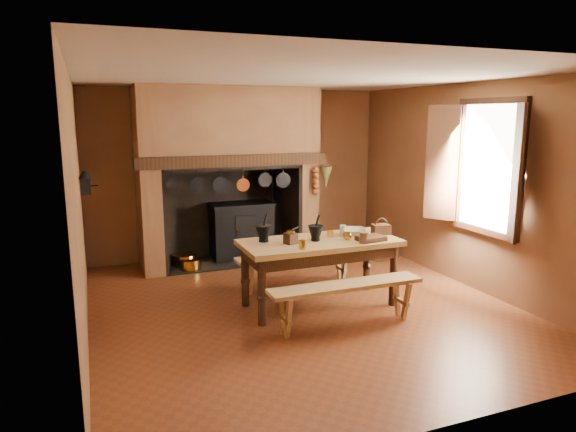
% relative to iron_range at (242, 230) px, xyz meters
% --- Properties ---
extents(floor, '(5.50, 5.50, 0.00)m').
position_rel_iron_range_xyz_m(floor, '(0.04, -2.45, -0.48)').
color(floor, brown).
rests_on(floor, ground).
extents(ceiling, '(5.50, 5.50, 0.00)m').
position_rel_iron_range_xyz_m(ceiling, '(0.04, -2.45, 2.32)').
color(ceiling, silver).
rests_on(ceiling, back_wall).
extents(back_wall, '(5.00, 0.02, 2.80)m').
position_rel_iron_range_xyz_m(back_wall, '(0.04, 0.30, 0.92)').
color(back_wall, brown).
rests_on(back_wall, floor).
extents(wall_left, '(0.02, 5.50, 2.80)m').
position_rel_iron_range_xyz_m(wall_left, '(-2.46, -2.45, 0.92)').
color(wall_left, brown).
rests_on(wall_left, floor).
extents(wall_right, '(0.02, 5.50, 2.80)m').
position_rel_iron_range_xyz_m(wall_right, '(2.54, -2.45, 0.92)').
color(wall_right, brown).
rests_on(wall_right, floor).
extents(wall_front, '(5.00, 0.02, 2.80)m').
position_rel_iron_range_xyz_m(wall_front, '(0.04, -5.20, 0.92)').
color(wall_front, brown).
rests_on(wall_front, floor).
extents(chimney_breast, '(2.95, 0.96, 2.80)m').
position_rel_iron_range_xyz_m(chimney_breast, '(-0.26, -0.14, 1.33)').
color(chimney_breast, brown).
rests_on(chimney_breast, floor).
extents(iron_range, '(1.12, 0.55, 1.60)m').
position_rel_iron_range_xyz_m(iron_range, '(0.00, 0.00, 0.00)').
color(iron_range, black).
rests_on(iron_range, floor).
extents(hearth_pans, '(0.51, 0.62, 0.20)m').
position_rel_iron_range_xyz_m(hearth_pans, '(-1.01, -0.23, -0.39)').
color(hearth_pans, '#B9842A').
rests_on(hearth_pans, floor).
extents(hanging_pans, '(1.92, 0.29, 0.27)m').
position_rel_iron_range_xyz_m(hanging_pans, '(-0.30, -0.64, 0.88)').
color(hanging_pans, black).
rests_on(hanging_pans, chimney_breast).
extents(onion_string, '(0.12, 0.10, 0.46)m').
position_rel_iron_range_xyz_m(onion_string, '(1.04, -0.66, 0.85)').
color(onion_string, '#AA4C1F').
rests_on(onion_string, chimney_breast).
extents(herb_bunch, '(0.20, 0.20, 0.35)m').
position_rel_iron_range_xyz_m(herb_bunch, '(1.22, -0.66, 0.90)').
color(herb_bunch, brown).
rests_on(herb_bunch, chimney_breast).
extents(window, '(0.39, 1.75, 1.76)m').
position_rel_iron_range_xyz_m(window, '(2.39, -2.85, 1.22)').
color(window, white).
rests_on(window, wall_right).
extents(wall_coffee_mill, '(0.23, 0.16, 0.31)m').
position_rel_iron_range_xyz_m(wall_coffee_mill, '(-2.38, -0.90, 1.03)').
color(wall_coffee_mill, black).
rests_on(wall_coffee_mill, wall_left).
extents(work_table, '(1.95, 0.87, 0.85)m').
position_rel_iron_range_xyz_m(work_table, '(0.27, -2.50, 0.23)').
color(work_table, tan).
rests_on(work_table, floor).
extents(bench_front, '(1.81, 0.32, 0.51)m').
position_rel_iron_range_xyz_m(bench_front, '(0.27, -3.21, -0.10)').
color(bench_front, tan).
rests_on(bench_front, floor).
extents(bench_back, '(1.71, 0.30, 0.48)m').
position_rel_iron_range_xyz_m(bench_back, '(0.27, -1.75, -0.12)').
color(bench_back, tan).
rests_on(bench_back, floor).
extents(mortar_large, '(0.20, 0.20, 0.35)m').
position_rel_iron_range_xyz_m(mortar_large, '(-0.40, -2.32, 0.48)').
color(mortar_large, black).
rests_on(mortar_large, work_table).
extents(mortar_small, '(0.19, 0.19, 0.32)m').
position_rel_iron_range_xyz_m(mortar_small, '(0.21, -2.51, 0.47)').
color(mortar_small, black).
rests_on(mortar_small, work_table).
extents(coffee_grinder, '(0.19, 0.17, 0.20)m').
position_rel_iron_range_xyz_m(coffee_grinder, '(-0.13, -2.54, 0.44)').
color(coffee_grinder, '#321C0F').
rests_on(coffee_grinder, work_table).
extents(brass_mug_a, '(0.11, 0.11, 0.10)m').
position_rel_iron_range_xyz_m(brass_mug_a, '(-0.09, -2.80, 0.41)').
color(brass_mug_a, '#B9842A').
rests_on(brass_mug_a, work_table).
extents(brass_mug_b, '(0.10, 0.10, 0.09)m').
position_rel_iron_range_xyz_m(brass_mug_b, '(0.47, -2.38, 0.41)').
color(brass_mug_b, '#B9842A').
rests_on(brass_mug_b, work_table).
extents(mixing_bowl, '(0.41, 0.41, 0.08)m').
position_rel_iron_range_xyz_m(mixing_bowl, '(0.79, -2.38, 0.40)').
color(mixing_bowl, '#C3B896').
rests_on(mixing_bowl, work_table).
extents(stoneware_crock, '(0.12, 0.12, 0.13)m').
position_rel_iron_range_xyz_m(stoneware_crock, '(0.69, -2.83, 0.43)').
color(stoneware_crock, brown).
rests_on(stoneware_crock, work_table).
extents(glass_jar, '(0.08, 0.08, 0.14)m').
position_rel_iron_range_xyz_m(glass_jar, '(0.64, -2.40, 0.43)').
color(glass_jar, beige).
rests_on(glass_jar, work_table).
extents(wicker_basket, '(0.25, 0.20, 0.22)m').
position_rel_iron_range_xyz_m(wicker_basket, '(1.15, -2.49, 0.43)').
color(wicker_basket, '#502918').
rests_on(wicker_basket, work_table).
extents(wooden_tray, '(0.36, 0.28, 0.06)m').
position_rel_iron_range_xyz_m(wooden_tray, '(0.84, -2.75, 0.39)').
color(wooden_tray, '#321C0F').
rests_on(wooden_tray, work_table).
extents(brass_cup, '(0.13, 0.13, 0.09)m').
position_rel_iron_range_xyz_m(brass_cup, '(0.59, -2.60, 0.41)').
color(brass_cup, '#B9842A').
rests_on(brass_cup, work_table).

